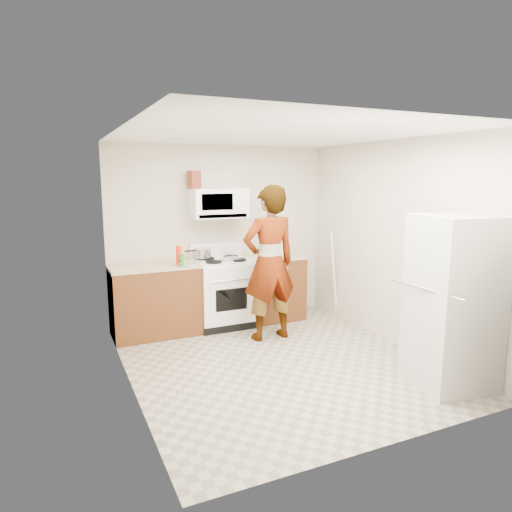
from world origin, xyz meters
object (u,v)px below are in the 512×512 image
saucepan (202,253)px  gas_range (223,291)px  kettle (280,247)px  microwave (218,203)px  fridge (453,302)px  person (269,263)px

saucepan → gas_range: bearing=-35.3°
kettle → gas_range: bearing=162.8°
microwave → gas_range: bearing=-90.0°
fridge → saucepan: 3.29m
microwave → saucepan: size_ratio=3.25×
gas_range → microwave: 1.22m
fridge → saucepan: fridge is taller
fridge → saucepan: (-1.64, 2.85, 0.17)m
kettle → saucepan: bearing=153.5°
gas_range → kettle: 1.10m
gas_range → microwave: size_ratio=1.49×
gas_range → saucepan: gas_range is taller
person → kettle: person is taller
gas_range → person: bearing=-64.2°
kettle → saucepan: (-1.17, 0.06, -0.02)m
fridge → kettle: fridge is taller
kettle → saucepan: kettle is taller
gas_range → person: (0.36, -0.74, 0.50)m
gas_range → saucepan: (-0.23, 0.16, 0.53)m
person → kettle: (0.58, 0.84, 0.06)m
saucepan → person: bearing=-56.9°
fridge → kettle: bearing=108.9°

